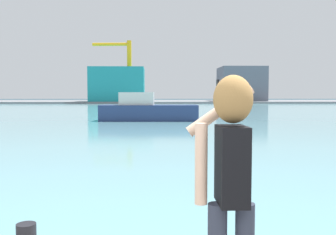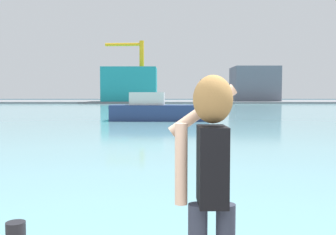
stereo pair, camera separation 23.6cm
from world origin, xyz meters
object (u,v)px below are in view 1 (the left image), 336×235
object	(u,v)px
warehouse_right	(241,84)
boat_moored	(147,110)
warehouse_left	(118,85)
port_crane	(125,65)
person_photographer	(230,170)

from	to	relation	value
warehouse_right	boat_moored	bearing A→B (deg)	-109.23
boat_moored	warehouse_right	xyz separation A→B (m)	(21.52, 61.69, 3.62)
warehouse_left	port_crane	xyz separation A→B (m)	(1.87, -1.69, 4.28)
boat_moored	warehouse_left	bearing A→B (deg)	99.98
port_crane	boat_moored	bearing A→B (deg)	-83.90
warehouse_left	boat_moored	bearing A→B (deg)	-82.23
person_photographer	warehouse_left	distance (m)	86.35
boat_moored	port_crane	xyz separation A→B (m)	(-5.92, 55.38, 7.67)
person_photographer	warehouse_right	world-z (taller)	warehouse_right
warehouse_right	port_crane	size ratio (longest dim) A/B	0.77
warehouse_right	port_crane	distance (m)	28.45
port_crane	person_photographer	bearing A→B (deg)	-85.18
warehouse_left	port_crane	distance (m)	4.97
person_photographer	warehouse_left	size ratio (longest dim) A/B	0.14
boat_moored	port_crane	world-z (taller)	port_crane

